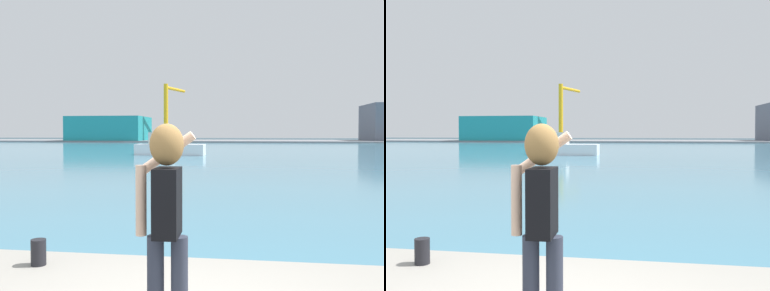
% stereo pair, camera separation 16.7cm
% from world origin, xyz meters
% --- Properties ---
extents(ground_plane, '(220.00, 220.00, 0.00)m').
position_xyz_m(ground_plane, '(0.00, 50.00, 0.00)').
color(ground_plane, '#334751').
extents(harbor_water, '(140.00, 100.00, 0.02)m').
position_xyz_m(harbor_water, '(0.00, 52.00, 0.01)').
color(harbor_water, teal).
rests_on(harbor_water, ground_plane).
extents(far_shore_dock, '(140.00, 20.00, 0.36)m').
position_xyz_m(far_shore_dock, '(0.00, 92.00, 0.18)').
color(far_shore_dock, gray).
rests_on(far_shore_dock, ground_plane).
extents(person_photographer, '(0.53, 0.55, 1.74)m').
position_xyz_m(person_photographer, '(-0.03, -0.09, 1.53)').
color(person_photographer, '#2D3342').
rests_on(person_photographer, quay_promenade).
extents(harbor_bollard, '(0.19, 0.19, 0.32)m').
position_xyz_m(harbor_bollard, '(-1.99, 1.43, 0.63)').
color(harbor_bollard, black).
rests_on(harbor_bollard, quay_promenade).
extents(boat_moored, '(6.55, 2.22, 2.14)m').
position_xyz_m(boat_moored, '(-7.00, 34.67, 0.77)').
color(boat_moored, white).
rests_on(boat_moored, harbor_water).
extents(warehouse_left, '(17.19, 12.45, 5.48)m').
position_xyz_m(warehouse_left, '(-31.88, 88.72, 3.10)').
color(warehouse_left, teal).
rests_on(warehouse_left, far_shore_dock).
extents(port_crane, '(3.48, 10.11, 12.89)m').
position_xyz_m(port_crane, '(-17.96, 89.44, 8.35)').
color(port_crane, yellow).
rests_on(port_crane, far_shore_dock).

